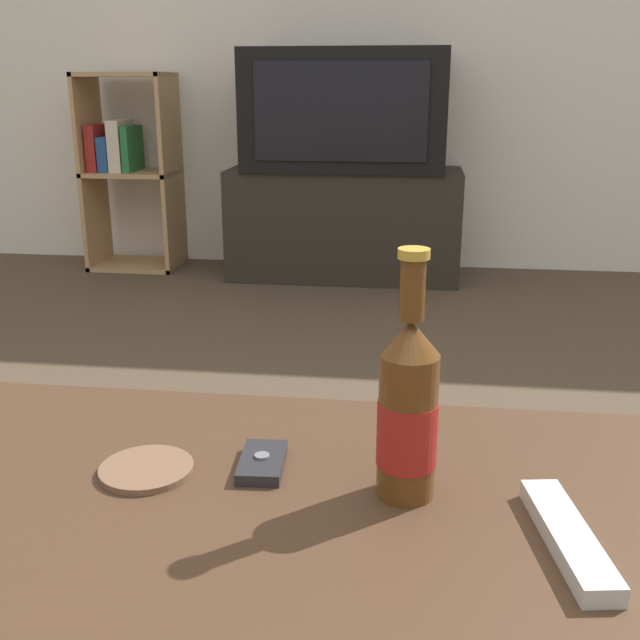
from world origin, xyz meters
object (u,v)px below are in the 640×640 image
object	(u,v)px
tv_stand	(344,224)
cell_phone	(265,462)
television	(345,110)
beer_bottle	(408,411)
bookshelf	(127,165)
remote_control	(568,536)

from	to	relation	value
tv_stand	cell_phone	world-z (taller)	tv_stand
television	cell_phone	size ratio (longest dim) A/B	9.35
television	beer_bottle	bearing A→B (deg)	-83.03
tv_stand	television	bearing A→B (deg)	-90.00
tv_stand	cell_phone	xyz separation A→B (m)	(0.16, -2.63, 0.19)
tv_stand	beer_bottle	world-z (taller)	beer_bottle
beer_bottle	tv_stand	bearing A→B (deg)	96.96
bookshelf	beer_bottle	bearing A→B (deg)	-63.28
tv_stand	beer_bottle	size ratio (longest dim) A/B	3.82
tv_stand	cell_phone	distance (m)	2.64
cell_phone	remote_control	world-z (taller)	remote_control
television	bookshelf	distance (m)	1.08
beer_bottle	remote_control	xyz separation A→B (m)	(0.16, -0.08, -0.09)
cell_phone	remote_control	bearing A→B (deg)	-23.00
remote_control	tv_stand	bearing A→B (deg)	90.74
bookshelf	cell_phone	xyz separation A→B (m)	(1.21, -2.70, -0.05)
beer_bottle	remote_control	size ratio (longest dim) A/B	1.44
beer_bottle	television	bearing A→B (deg)	96.97
television	beer_bottle	size ratio (longest dim) A/B	3.20
beer_bottle	remote_control	distance (m)	0.20
tv_stand	remote_control	bearing A→B (deg)	-79.98
remote_control	cell_phone	bearing A→B (deg)	151.51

